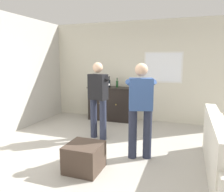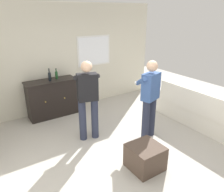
{
  "view_description": "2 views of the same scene",
  "coord_description": "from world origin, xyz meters",
  "px_view_note": "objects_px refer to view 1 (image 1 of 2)",
  "views": [
    {
      "loc": [
        1.34,
        -3.51,
        1.74
      ],
      "look_at": [
        -0.09,
        0.55,
        1.02
      ],
      "focal_mm": 35.0,
      "sensor_mm": 36.0,
      "label": 1
    },
    {
      "loc": [
        -2.35,
        -2.89,
        2.53
      ],
      "look_at": [
        -0.14,
        0.45,
        1.0
      ],
      "focal_mm": 35.0,
      "sensor_mm": 36.0,
      "label": 2
    }
  ],
  "objects_px": {
    "bottle_wine_green": "(117,84)",
    "person_standing_left": "(98,97)",
    "ottoman": "(84,157)",
    "person_standing_right": "(141,106)",
    "bottle_liquor_amber": "(109,83)",
    "sideboard_cabinet": "(110,104)"
  },
  "relations": [
    {
      "from": "person_standing_right",
      "to": "bottle_wine_green",
      "type": "bearing_deg",
      "value": 117.52
    },
    {
      "from": "bottle_liquor_amber",
      "to": "person_standing_left",
      "type": "xyz_separation_m",
      "value": [
        0.28,
        -1.46,
        -0.14
      ]
    },
    {
      "from": "sideboard_cabinet",
      "to": "bottle_liquor_amber",
      "type": "relative_size",
      "value": 4.04
    },
    {
      "from": "bottle_liquor_amber",
      "to": "person_standing_left",
      "type": "height_order",
      "value": "person_standing_left"
    },
    {
      "from": "bottle_wine_green",
      "to": "ottoman",
      "type": "distance_m",
      "value": 3.1
    },
    {
      "from": "bottle_liquor_amber",
      "to": "person_standing_left",
      "type": "relative_size",
      "value": 0.19
    },
    {
      "from": "sideboard_cabinet",
      "to": "bottle_liquor_amber",
      "type": "height_order",
      "value": "bottle_liquor_amber"
    },
    {
      "from": "person_standing_right",
      "to": "person_standing_left",
      "type": "bearing_deg",
      "value": 148.38
    },
    {
      "from": "sideboard_cabinet",
      "to": "bottle_wine_green",
      "type": "relative_size",
      "value": 4.74
    },
    {
      "from": "bottle_liquor_amber",
      "to": "person_standing_right",
      "type": "distance_m",
      "value": 2.52
    },
    {
      "from": "sideboard_cabinet",
      "to": "ottoman",
      "type": "distance_m",
      "value": 2.98
    },
    {
      "from": "person_standing_left",
      "to": "sideboard_cabinet",
      "type": "bearing_deg",
      "value": 99.9
    },
    {
      "from": "sideboard_cabinet",
      "to": "ottoman",
      "type": "height_order",
      "value": "sideboard_cabinet"
    },
    {
      "from": "bottle_wine_green",
      "to": "person_standing_left",
      "type": "xyz_separation_m",
      "value": [
        0.08,
        -1.55,
        -0.12
      ]
    },
    {
      "from": "bottle_liquor_amber",
      "to": "sideboard_cabinet",
      "type": "bearing_deg",
      "value": 60.14
    },
    {
      "from": "bottle_liquor_amber",
      "to": "person_standing_left",
      "type": "distance_m",
      "value": 1.49
    },
    {
      "from": "ottoman",
      "to": "person_standing_right",
      "type": "xyz_separation_m",
      "value": [
        0.73,
        0.74,
        0.72
      ]
    },
    {
      "from": "bottle_liquor_amber",
      "to": "ottoman",
      "type": "bearing_deg",
      "value": -77.63
    },
    {
      "from": "ottoman",
      "to": "person_standing_left",
      "type": "xyz_separation_m",
      "value": [
        -0.34,
        1.4,
        0.72
      ]
    },
    {
      "from": "bottle_liquor_amber",
      "to": "ottoman",
      "type": "distance_m",
      "value": 3.05
    },
    {
      "from": "person_standing_left",
      "to": "person_standing_right",
      "type": "bearing_deg",
      "value": -31.62
    },
    {
      "from": "ottoman",
      "to": "person_standing_left",
      "type": "height_order",
      "value": "person_standing_left"
    }
  ]
}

